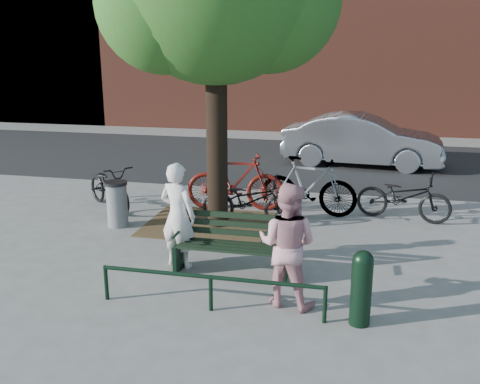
% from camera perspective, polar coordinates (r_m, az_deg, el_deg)
% --- Properties ---
extents(ground, '(90.00, 90.00, 0.00)m').
position_cam_1_polar(ground, '(8.37, -0.89, -8.73)').
color(ground, gray).
rests_on(ground, ground).
extents(dirt_pit, '(2.40, 2.00, 0.02)m').
position_cam_1_polar(dirt_pit, '(10.58, -3.42, -3.41)').
color(dirt_pit, brown).
rests_on(dirt_pit, ground).
extents(road, '(40.00, 7.00, 0.01)m').
position_cam_1_polar(road, '(16.38, 5.98, 3.32)').
color(road, black).
rests_on(road, ground).
extents(park_bench, '(1.74, 0.54, 0.97)m').
position_cam_1_polar(park_bench, '(8.26, -0.78, -5.48)').
color(park_bench, black).
rests_on(park_bench, ground).
extents(guard_railing, '(3.06, 0.06, 0.51)m').
position_cam_1_polar(guard_railing, '(7.15, -3.16, -9.62)').
color(guard_railing, black).
rests_on(guard_railing, ground).
extents(person_left, '(0.70, 0.55, 1.69)m').
position_cam_1_polar(person_left, '(8.44, -6.64, -2.48)').
color(person_left, silver).
rests_on(person_left, ground).
extents(person_right, '(0.95, 0.81, 1.71)m').
position_cam_1_polar(person_right, '(7.18, 5.07, -5.64)').
color(person_right, '#C98A93').
rests_on(person_right, ground).
extents(bollard, '(0.27, 0.27, 0.99)m').
position_cam_1_polar(bollard, '(6.93, 12.83, -9.67)').
color(bollard, black).
rests_on(bollard, ground).
extents(litter_bin, '(0.44, 0.44, 0.89)m').
position_cam_1_polar(litter_bin, '(10.63, -12.98, -1.22)').
color(litter_bin, gray).
rests_on(litter_bin, ground).
extents(bicycle_a, '(1.84, 1.68, 0.98)m').
position_cam_1_polar(bicycle_a, '(11.81, -13.76, 0.58)').
color(bicycle_a, black).
rests_on(bicycle_a, ground).
extents(bicycle_b, '(2.14, 0.79, 1.26)m').
position_cam_1_polar(bicycle_b, '(11.33, -0.48, 1.15)').
color(bicycle_b, '#55110C').
rests_on(bicycle_b, ground).
extents(bicycle_c, '(1.89, 0.66, 0.99)m').
position_cam_1_polar(bicycle_c, '(10.43, 0.99, -0.88)').
color(bicycle_c, black).
rests_on(bicycle_c, ground).
extents(bicycle_d, '(2.08, 0.84, 1.22)m').
position_cam_1_polar(bicycle_d, '(11.12, 7.31, 0.64)').
color(bicycle_d, gray).
rests_on(bicycle_d, ground).
extents(bicycle_e, '(1.95, 1.01, 0.97)m').
position_cam_1_polar(bicycle_e, '(11.20, 17.05, -0.47)').
color(bicycle_e, black).
rests_on(bicycle_e, ground).
extents(parked_car, '(4.67, 1.99, 1.50)m').
position_cam_1_polar(parked_car, '(15.96, 12.93, 5.40)').
color(parked_car, gray).
rests_on(parked_car, ground).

